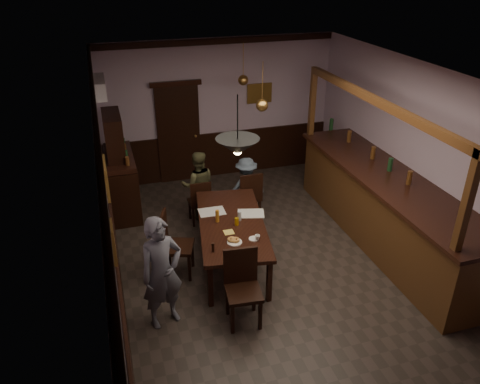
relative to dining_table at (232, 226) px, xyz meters
name	(u,v)px	position (x,y,z in m)	size (l,w,h in m)	color
room	(291,192)	(0.68, -0.66, 0.81)	(5.01, 8.01, 3.01)	#2D2621
dining_table	(232,226)	(0.00, 0.00, 0.00)	(1.35, 2.34, 0.75)	black
chair_far_left	(200,200)	(-0.22, 1.33, -0.21)	(0.39, 0.39, 0.88)	black
chair_far_right	(249,195)	(0.67, 1.17, -0.14)	(0.44, 0.44, 0.99)	black
chair_near	(242,283)	(-0.23, -1.29, -0.10)	(0.50, 0.50, 1.06)	black
chair_side	(172,242)	(-0.95, -0.03, -0.11)	(0.58, 0.58, 1.05)	black
person_standing	(162,273)	(-1.24, -1.06, 0.12)	(0.59, 0.39, 1.61)	#5A5A67
person_seated_left	(198,185)	(-0.18, 1.60, -0.03)	(0.64, 0.50, 1.32)	brown
person_seated_right	(246,186)	(0.70, 1.45, -0.11)	(0.74, 0.43, 1.15)	#4D5D6E
newspaper_left	(212,212)	(-0.22, 0.40, 0.07)	(0.42, 0.30, 0.01)	silver
newspaper_right	(251,213)	(0.37, 0.16, 0.07)	(0.42, 0.30, 0.01)	silver
napkin	(229,232)	(-0.12, -0.28, 0.07)	(0.15, 0.15, 0.00)	#DEC552
saucer	(254,239)	(0.18, -0.56, 0.07)	(0.15, 0.15, 0.01)	white
coffee_cup	(257,237)	(0.22, -0.61, 0.11)	(0.08, 0.08, 0.07)	white
pastry_plate	(235,242)	(-0.12, -0.57, 0.07)	(0.22, 0.22, 0.01)	white
pastry_ring_a	(232,239)	(-0.15, -0.53, 0.10)	(0.13, 0.13, 0.04)	#C68C47
pastry_ring_b	(235,240)	(-0.10, -0.55, 0.10)	(0.13, 0.13, 0.04)	#C68C47
soda_can	(237,221)	(0.05, -0.10, 0.12)	(0.07, 0.07, 0.12)	yellow
beer_glass	(217,216)	(-0.21, 0.08, 0.16)	(0.06, 0.06, 0.20)	#BF721E
water_glass	(239,216)	(0.14, 0.03, 0.14)	(0.06, 0.06, 0.15)	silver
pepper_mill	(213,247)	(-0.47, -0.70, 0.13)	(0.04, 0.04, 0.14)	black
sideboard	(121,173)	(-1.53, 2.29, 0.10)	(0.53, 1.47, 1.95)	black
bar_counter	(386,208)	(2.68, -0.16, -0.04)	(1.07, 4.61, 2.58)	#432211
door_back	(179,135)	(-0.22, 3.29, 0.36)	(0.90, 0.06, 2.10)	black
ac_unit	(99,87)	(-1.70, 2.24, 1.76)	(0.20, 0.85, 0.30)	white
picture_left_small	(113,242)	(-1.78, -2.26, 1.46)	(0.04, 0.28, 0.36)	olive
picture_left_large	(106,178)	(-1.78, 0.14, 1.01)	(0.04, 0.62, 0.48)	olive
picture_back	(259,93)	(1.58, 3.30, 1.11)	(0.55, 0.04, 0.42)	olive
pendant_iron	(238,147)	(-0.13, -0.79, 1.65)	(0.56, 0.56, 0.78)	black
pendant_brass_mid	(262,105)	(0.78, 0.89, 1.61)	(0.20, 0.20, 0.81)	#BF8C3F
pendant_brass_far	(243,80)	(0.98, 2.55, 1.61)	(0.20, 0.20, 0.81)	#BF8C3F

